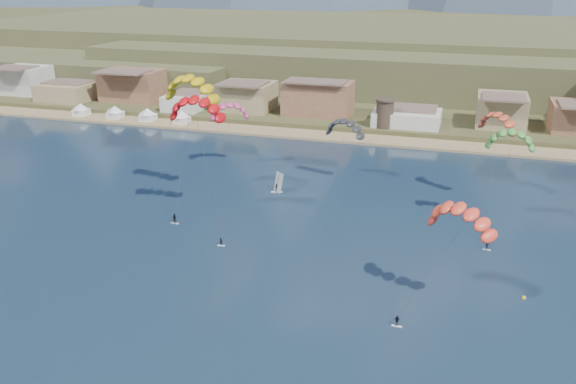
{
  "coord_description": "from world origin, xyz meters",
  "views": [
    {
      "loc": [
        28.6,
        -61.33,
        46.42
      ],
      "look_at": [
        0.0,
        32.0,
        10.0
      ],
      "focal_mm": 37.27,
      "sensor_mm": 36.0,
      "label": 1
    }
  ],
  "objects_px": {
    "kitesurfer_orange": "(462,213)",
    "windsurfer": "(277,186)",
    "kitesurfer_yellow": "(191,84)",
    "kitesurfer_green": "(511,137)",
    "buoy": "(524,298)",
    "kitesurfer_red": "(196,104)",
    "watchtower": "(385,113)"
  },
  "relations": [
    {
      "from": "watchtower",
      "to": "buoy",
      "type": "xyz_separation_m",
      "value": [
        34.52,
        -89.82,
        -6.26
      ]
    },
    {
      "from": "kitesurfer_green",
      "to": "buoy",
      "type": "height_order",
      "value": "kitesurfer_green"
    },
    {
      "from": "buoy",
      "to": "kitesurfer_orange",
      "type": "bearing_deg",
      "value": -153.45
    },
    {
      "from": "kitesurfer_green",
      "to": "buoy",
      "type": "bearing_deg",
      "value": -83.61
    },
    {
      "from": "kitesurfer_yellow",
      "to": "buoy",
      "type": "relative_size",
      "value": 45.32
    },
    {
      "from": "kitesurfer_yellow",
      "to": "buoy",
      "type": "xyz_separation_m",
      "value": [
        65.05,
        -24.08,
        -24.55
      ]
    },
    {
      "from": "kitesurfer_red",
      "to": "kitesurfer_green",
      "type": "xyz_separation_m",
      "value": [
        55.98,
        13.03,
        -5.16
      ]
    },
    {
      "from": "kitesurfer_red",
      "to": "kitesurfer_orange",
      "type": "relative_size",
      "value": 1.45
    },
    {
      "from": "buoy",
      "to": "windsurfer",
      "type": "bearing_deg",
      "value": 146.67
    },
    {
      "from": "kitesurfer_yellow",
      "to": "buoy",
      "type": "distance_m",
      "value": 73.58
    },
    {
      "from": "kitesurfer_red",
      "to": "watchtower",
      "type": "bearing_deg",
      "value": 72.29
    },
    {
      "from": "kitesurfer_orange",
      "to": "kitesurfer_green",
      "type": "relative_size",
      "value": 0.88
    },
    {
      "from": "kitesurfer_orange",
      "to": "windsurfer",
      "type": "relative_size",
      "value": 4.11
    },
    {
      "from": "kitesurfer_red",
      "to": "buoy",
      "type": "distance_m",
      "value": 64.68
    },
    {
      "from": "kitesurfer_yellow",
      "to": "watchtower",
      "type": "bearing_deg",
      "value": 65.09
    },
    {
      "from": "kitesurfer_orange",
      "to": "kitesurfer_yellow",
      "type": "bearing_deg",
      "value": 151.9
    },
    {
      "from": "kitesurfer_orange",
      "to": "windsurfer",
      "type": "xyz_separation_m",
      "value": [
        -39.27,
        37.75,
        -13.3
      ]
    },
    {
      "from": "kitesurfer_yellow",
      "to": "kitesurfer_green",
      "type": "distance_m",
      "value": 62.5
    },
    {
      "from": "kitesurfer_red",
      "to": "buoy",
      "type": "xyz_separation_m",
      "value": [
        58.94,
        -13.38,
        -23.04
      ]
    },
    {
      "from": "kitesurfer_red",
      "to": "kitesurfer_yellow",
      "type": "distance_m",
      "value": 12.42
    },
    {
      "from": "windsurfer",
      "to": "buoy",
      "type": "distance_m",
      "value": 59.35
    },
    {
      "from": "watchtower",
      "to": "kitesurfer_green",
      "type": "height_order",
      "value": "kitesurfer_green"
    },
    {
      "from": "kitesurfer_green",
      "to": "buoy",
      "type": "distance_m",
      "value": 32.03
    },
    {
      "from": "kitesurfer_orange",
      "to": "windsurfer",
      "type": "height_order",
      "value": "kitesurfer_orange"
    },
    {
      "from": "kitesurfer_yellow",
      "to": "kitesurfer_orange",
      "type": "relative_size",
      "value": 1.56
    },
    {
      "from": "watchtower",
      "to": "buoy",
      "type": "relative_size",
      "value": 13.5
    },
    {
      "from": "kitesurfer_green",
      "to": "buoy",
      "type": "xyz_separation_m",
      "value": [
        2.96,
        -26.41,
        -17.88
      ]
    },
    {
      "from": "kitesurfer_green",
      "to": "windsurfer",
      "type": "xyz_separation_m",
      "value": [
        -46.62,
        6.19,
        -16.56
      ]
    },
    {
      "from": "kitesurfer_orange",
      "to": "buoy",
      "type": "xyz_separation_m",
      "value": [
        10.31,
        5.15,
        -14.63
      ]
    },
    {
      "from": "watchtower",
      "to": "kitesurfer_yellow",
      "type": "xyz_separation_m",
      "value": [
        -30.53,
        -65.74,
        18.29
      ]
    },
    {
      "from": "kitesurfer_yellow",
      "to": "kitesurfer_orange",
      "type": "distance_m",
      "value": 62.85
    },
    {
      "from": "kitesurfer_green",
      "to": "buoy",
      "type": "relative_size",
      "value": 33.21
    }
  ]
}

